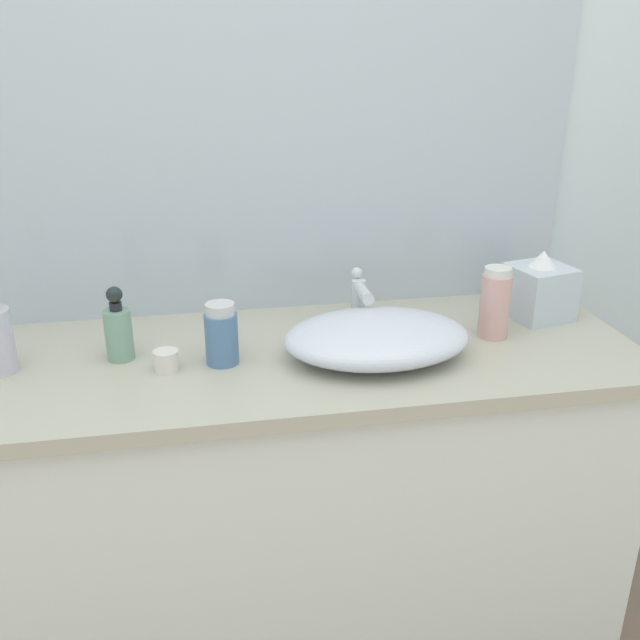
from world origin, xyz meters
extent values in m
cube|color=silver|center=(0.00, 0.73, 1.30)|extent=(6.00, 0.06, 2.60)
cube|color=white|center=(0.00, 0.40, 0.41)|extent=(1.65, 0.53, 0.82)
cube|color=#B5B099|center=(0.00, 0.40, 0.84)|extent=(1.69, 0.57, 0.03)
cube|color=#B2BCC6|center=(0.00, 0.69, 1.50)|extent=(1.63, 0.01, 1.30)
ellipsoid|color=silver|center=(0.24, 0.35, 0.90)|extent=(0.41, 0.29, 0.09)
cylinder|color=silver|center=(0.24, 0.52, 0.91)|extent=(0.03, 0.03, 0.12)
cylinder|color=silver|center=(0.24, 0.47, 0.96)|extent=(0.03, 0.10, 0.03)
sphere|color=silver|center=(0.24, 0.54, 0.98)|extent=(0.03, 0.03, 0.03)
cylinder|color=gray|center=(-0.31, 0.44, 0.91)|extent=(0.06, 0.06, 0.11)
cylinder|color=#222329|center=(-0.31, 0.44, 0.98)|extent=(0.03, 0.03, 0.02)
sphere|color=#1E2A28|center=(-0.31, 0.44, 1.00)|extent=(0.03, 0.03, 0.03)
cylinder|color=black|center=(-0.31, 0.42, 1.00)|extent=(0.02, 0.02, 0.02)
cylinder|color=#DAA29A|center=(0.54, 0.41, 0.93)|extent=(0.07, 0.07, 0.15)
cylinder|color=silver|center=(0.54, 0.41, 1.01)|extent=(0.06, 0.06, 0.02)
cylinder|color=#4E749D|center=(-0.09, 0.38, 0.91)|extent=(0.07, 0.07, 0.11)
cylinder|color=silver|center=(-0.09, 0.38, 0.98)|extent=(0.06, 0.06, 0.02)
cube|color=silver|center=(0.70, 0.50, 0.92)|extent=(0.16, 0.16, 0.13)
cone|color=white|center=(0.70, 0.50, 1.00)|extent=(0.08, 0.08, 0.04)
cylinder|color=silver|center=(-0.21, 0.36, 0.88)|extent=(0.05, 0.05, 0.04)
camera|label=1|loc=(-0.13, -0.99, 1.50)|focal=39.05mm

